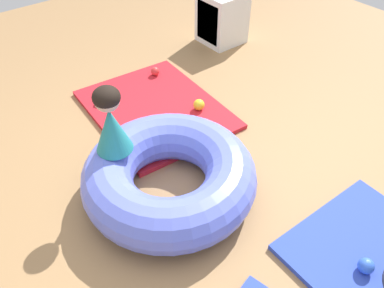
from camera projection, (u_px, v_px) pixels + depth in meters
name	position (u px, v px, depth m)	size (l,w,h in m)	color
ground_plane	(189.00, 187.00, 2.87)	(8.00, 8.00, 0.00)	#9E7549
gym_mat_center_rear	(156.00, 109.00, 3.55)	(1.33, 1.05, 0.04)	red
inflatable_cushion	(169.00, 176.00, 2.70)	(1.21, 1.21, 0.36)	#6070E5
child_in_teal	(110.00, 121.00, 2.50)	(0.33, 0.33, 0.49)	teal
play_ball_blue	(366.00, 266.00, 2.28)	(0.10, 0.10, 0.10)	blue
play_ball_yellow	(199.00, 105.00, 3.48)	(0.10, 0.10, 0.10)	yellow
play_ball_teal	(102.00, 98.00, 3.56)	(0.09, 0.09, 0.09)	teal
play_ball_red	(155.00, 71.00, 3.92)	(0.09, 0.09, 0.09)	red
storage_cube	(220.00, 18.00, 4.40)	(0.44, 0.44, 0.56)	silver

